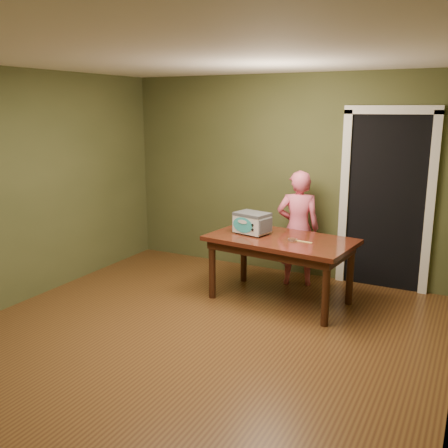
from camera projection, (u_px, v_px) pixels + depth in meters
name	position (u px, v px, depth m)	size (l,w,h in m)	color
floor	(187.00, 345.00, 4.67)	(5.00, 5.00, 0.00)	brown
room_shell	(183.00, 163.00, 4.28)	(4.52, 5.02, 2.61)	#4D502A
doorway	(390.00, 199.00, 6.25)	(1.10, 0.66, 2.25)	black
dining_table	(281.00, 246.00, 5.62)	(1.69, 1.07, 0.75)	#3E1B0E
toy_oven	(252.00, 222.00, 5.75)	(0.45, 0.35, 0.25)	#4C4F54
baking_pan	(293.00, 239.00, 5.48)	(0.10, 0.10, 0.02)	silver
spatula	(304.00, 242.00, 5.41)	(0.18, 0.03, 0.01)	#E0C261
child	(298.00, 228.00, 6.16)	(0.52, 0.34, 1.44)	#E75F7B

